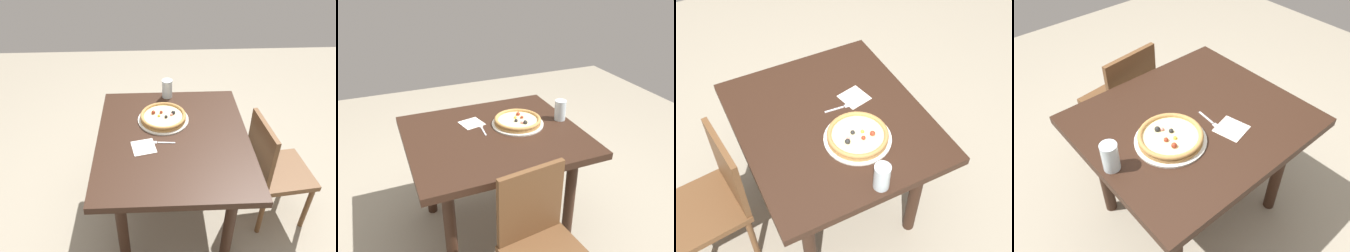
% 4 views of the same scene
% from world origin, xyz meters
% --- Properties ---
extents(ground_plane, '(6.00, 6.00, 0.00)m').
position_xyz_m(ground_plane, '(0.00, 0.00, 0.00)').
color(ground_plane, '#9E937F').
extents(dining_table, '(1.10, 0.97, 0.76)m').
position_xyz_m(dining_table, '(0.00, 0.00, 0.65)').
color(dining_table, '#331E14').
rests_on(dining_table, ground).
extents(chair_near, '(0.44, 0.44, 0.86)m').
position_xyz_m(chair_near, '(-0.01, -0.70, 0.47)').
color(chair_near, brown).
rests_on(chair_near, ground).
extents(plate, '(0.35, 0.35, 0.01)m').
position_xyz_m(plate, '(0.19, 0.06, 0.77)').
color(plate, silver).
rests_on(plate, dining_table).
extents(pizza, '(0.31, 0.31, 0.05)m').
position_xyz_m(pizza, '(0.19, 0.06, 0.79)').
color(pizza, '#B78447').
rests_on(pizza, plate).
extents(fork, '(0.03, 0.17, 0.00)m').
position_xyz_m(fork, '(-0.05, 0.09, 0.77)').
color(fork, silver).
rests_on(fork, dining_table).
extents(drinking_glass, '(0.08, 0.08, 0.14)m').
position_xyz_m(drinking_glass, '(0.49, 0.02, 0.83)').
color(drinking_glass, silver).
rests_on(drinking_glass, dining_table).
extents(napkin, '(0.17, 0.17, 0.00)m').
position_xyz_m(napkin, '(-0.09, 0.19, 0.76)').
color(napkin, white).
rests_on(napkin, dining_table).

